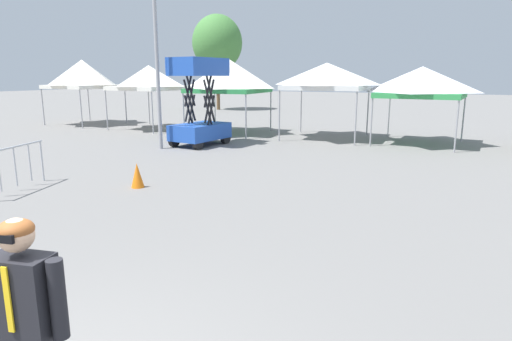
{
  "coord_description": "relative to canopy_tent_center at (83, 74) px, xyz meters",
  "views": [
    {
      "loc": [
        2.93,
        -1.75,
        2.69
      ],
      "look_at": [
        0.17,
        4.02,
        1.3
      ],
      "focal_mm": 30.71,
      "sensor_mm": 36.0,
      "label": 1
    }
  ],
  "objects": [
    {
      "name": "canopy_tent_behind_right",
      "position": [
        9.2,
        0.04,
        -0.09
      ],
      "size": [
        3.43,
        3.43,
        3.45
      ],
      "color": "#9E9EA3",
      "rests_on": "ground"
    },
    {
      "name": "canopy_tent_right_of_center",
      "position": [
        4.76,
        -0.21,
        -0.18
      ],
      "size": [
        3.38,
        3.38,
        3.19
      ],
      "color": "#9E9EA3",
      "rests_on": "ground"
    },
    {
      "name": "canopy_tent_left_of_center",
      "position": [
        13.85,
        0.31,
        -0.11
      ],
      "size": [
        3.49,
        3.49,
        3.22
      ],
      "color": "#9E9EA3",
      "rests_on": "ground"
    },
    {
      "name": "traffic_cone_near_barrier",
      "position": [
        12.24,
        -10.05,
        -2.46
      ],
      "size": [
        0.32,
        0.32,
        0.61
      ],
      "primitive_type": "cone",
      "color": "orange",
      "rests_on": "ground"
    },
    {
      "name": "tree_behind_tents_center",
      "position": [
        1.26,
        12.57,
        2.43
      ],
      "size": [
        3.91,
        3.91,
        7.36
      ],
      "color": "brown",
      "rests_on": "ground"
    },
    {
      "name": "canopy_tent_center",
      "position": [
        0.0,
        0.0,
        0.0
      ],
      "size": [
        3.45,
        3.45,
        3.55
      ],
      "color": "#9E9EA3",
      "rests_on": "ground"
    },
    {
      "name": "person_foreground",
      "position": [
        16.77,
        -16.43,
        -1.73
      ],
      "size": [
        0.64,
        0.32,
        1.78
      ],
      "color": "#33384C",
      "rests_on": "ground"
    },
    {
      "name": "scissor_lift",
      "position": [
        9.99,
        -3.71,
        -1.7
      ],
      "size": [
        1.66,
        2.45,
        3.35
      ],
      "color": "black",
      "rests_on": "ground"
    },
    {
      "name": "canopy_tent_far_left",
      "position": [
        17.68,
        0.36,
        -0.32
      ],
      "size": [
        3.34,
        3.34,
        3.04
      ],
      "color": "#9E9EA3",
      "rests_on": "ground"
    },
    {
      "name": "light_pole_near_lift",
      "position": [
        9.11,
        -5.07,
        1.62
      ],
      "size": [
        0.36,
        0.36,
        7.67
      ],
      "color": "#9E9EA3",
      "rests_on": "ground"
    },
    {
      "name": "crowd_barrier_mid_lot",
      "position": [
        9.86,
        -11.54,
        -2.01
      ],
      "size": [
        0.65,
        2.03,
        1.08
      ],
      "color": "#B7BABF",
      "rests_on": "ground"
    }
  ]
}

